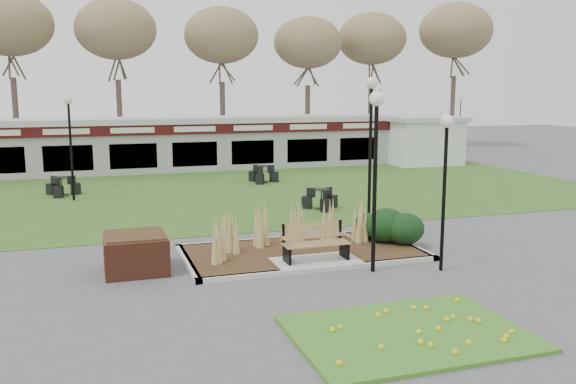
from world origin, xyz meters
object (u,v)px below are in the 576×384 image
object	(u,v)px
lamp_post_far_right	(371,116)
bistro_set_d	(263,177)
service_hut	(423,140)
lamp_post_mid_left	(69,124)
bistro_set_c	(321,202)
brick_planter	(136,253)
lamp_post_near_left	(376,142)
patio_umbrella	(459,134)
park_bench	(315,242)
food_pavilion	(190,143)
lamp_post_mid_right	(377,110)
lamp_post_near_right	(446,158)
bistro_set_b	(62,189)

from	to	relation	value
lamp_post_far_right	bistro_set_d	world-z (taller)	lamp_post_far_right
service_hut	lamp_post_far_right	size ratio (longest dim) A/B	0.91
lamp_post_mid_left	bistro_set_c	world-z (taller)	lamp_post_mid_left
brick_planter	lamp_post_mid_left	bearing A→B (deg)	98.78
lamp_post_near_left	bistro_set_c	distance (m)	8.40
patio_umbrella	lamp_post_far_right	bearing A→B (deg)	-133.59
brick_planter	lamp_post_near_left	distance (m)	6.42
patio_umbrella	lamp_post_mid_left	bearing A→B (deg)	-164.06
bistro_set_c	park_bench	bearing A→B (deg)	-112.52
park_bench	lamp_post_near_left	size ratio (longest dim) A/B	0.39
food_pavilion	patio_umbrella	size ratio (longest dim) A/B	8.95
lamp_post_mid_left	patio_umbrella	world-z (taller)	lamp_post_mid_left
lamp_post_mid_right	patio_umbrella	size ratio (longest dim) A/B	1.68
lamp_post_near_right	lamp_post_far_right	xyz separation A→B (m)	(1.19, 6.60, 0.73)
bistro_set_c	bistro_set_b	bearing A→B (deg)	146.53
lamp_post_near_right	patio_umbrella	world-z (taller)	lamp_post_near_right
bistro_set_b	lamp_post_far_right	bearing A→B (deg)	-36.16
lamp_post_near_right	bistro_set_c	world-z (taller)	lamp_post_near_right
lamp_post_mid_left	lamp_post_near_right	bearing A→B (deg)	-55.69
lamp_post_mid_right	bistro_set_c	world-z (taller)	lamp_post_mid_right
brick_planter	bistro_set_c	distance (m)	9.28
lamp_post_mid_right	lamp_post_far_right	world-z (taller)	lamp_post_far_right
brick_planter	lamp_post_mid_left	xyz separation A→B (m)	(-1.65, 10.70, 2.58)
park_bench	lamp_post_mid_left	distance (m)	13.19
lamp_post_mid_right	patio_umbrella	distance (m)	7.63
brick_planter	lamp_post_far_right	world-z (taller)	lamp_post_far_right
park_bench	food_pavilion	bearing A→B (deg)	90.00
lamp_post_mid_left	bistro_set_c	size ratio (longest dim) A/B	2.96
lamp_post_near_left	lamp_post_near_right	world-z (taller)	lamp_post_near_left
patio_umbrella	brick_planter	bearing A→B (deg)	-140.19
lamp_post_far_right	bistro_set_b	world-z (taller)	lamp_post_far_right
lamp_post_mid_right	bistro_set_c	xyz separation A→B (m)	(-6.33, -8.30, -3.09)
park_bench	lamp_post_far_right	size ratio (longest dim) A/B	0.35
park_bench	bistro_set_b	bearing A→B (deg)	117.06
service_hut	lamp_post_mid_left	distance (m)	20.60
service_hut	patio_umbrella	size ratio (longest dim) A/B	1.60
lamp_post_near_left	bistro_set_c	xyz separation A→B (m)	(1.62, 7.70, -2.93)
lamp_post_near_right	lamp_post_mid_right	distance (m)	17.62
food_pavilion	lamp_post_mid_left	size ratio (longest dim) A/B	5.86
lamp_post_near_left	lamp_post_mid_left	distance (m)	14.42
lamp_post_mid_left	bistro_set_d	bearing A→B (deg)	14.78
park_bench	lamp_post_mid_right	size ratio (longest dim) A/B	0.37
lamp_post_near_right	lamp_post_far_right	bearing A→B (deg)	79.75
brick_planter	lamp_post_far_right	distance (m)	9.92
park_bench	lamp_post_near_left	xyz separation A→B (m)	(1.13, -1.05, 2.61)
park_bench	lamp_post_near_right	bearing A→B (deg)	-28.15
food_pavilion	service_hut	world-z (taller)	food_pavilion
lamp_post_mid_left	lamp_post_far_right	xyz separation A→B (m)	(10.02, -6.33, 0.47)
lamp_post_mid_left	lamp_post_far_right	size ratio (longest dim) A/B	0.87
lamp_post_far_right	patio_umbrella	distance (m)	17.53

